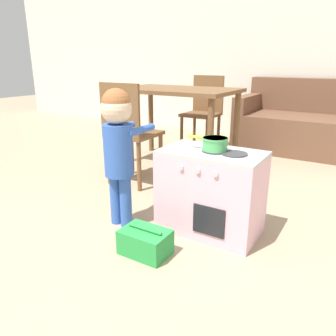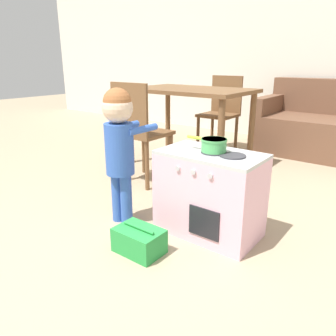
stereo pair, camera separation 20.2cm
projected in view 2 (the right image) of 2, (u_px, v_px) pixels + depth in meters
ground_plane at (69, 276)px, 1.63m from camera, size 16.00×16.00×0.00m
wall_back at (311, 36)px, 3.97m from camera, size 10.00×0.06×2.60m
play_kitchen at (210, 194)px, 1.97m from camera, size 0.60×0.37×0.52m
toy_pot at (214, 144)px, 1.87m from camera, size 0.25×0.15×0.07m
child_figure at (119, 137)px, 2.01m from camera, size 0.20×0.35×0.87m
toy_basket at (139, 241)px, 1.81m from camera, size 0.26×0.18×0.16m
dining_table at (190, 100)px, 3.18m from camera, size 1.16×0.74×0.77m
dining_chair_near at (139, 130)px, 2.74m from camera, size 0.38×0.38×0.86m
dining_chair_far at (221, 111)px, 3.76m from camera, size 0.38×0.38×0.86m
couch at (332, 128)px, 3.66m from camera, size 1.56×0.87×0.82m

